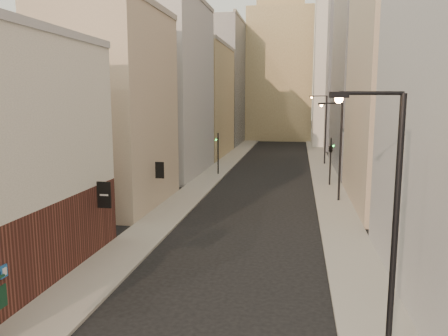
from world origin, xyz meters
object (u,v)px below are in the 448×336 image
white_tower (337,47)px  traffic_light_left (218,146)px  streetlamp_mid (338,146)px  traffic_light_right (331,149)px  clock_tower (280,60)px  streetlamp_far (324,126)px  streetlamp_near (389,216)px

white_tower → traffic_light_left: (-15.94, -36.11, -15.20)m
streetlamp_mid → traffic_light_left: streetlamp_mid is taller
streetlamp_mid → traffic_light_right: size_ratio=1.72×
clock_tower → traffic_light_right: (7.67, -54.91, -13.78)m
streetlamp_far → white_tower: bearing=101.6°
white_tower → traffic_light_right: (-3.33, -40.91, -14.75)m
streetlamp_near → streetlamp_mid: bearing=74.5°
white_tower → streetlamp_near: 73.62m
streetlamp_near → streetlamp_far: bearing=75.1°
streetlamp_mid → streetlamp_far: size_ratio=0.92×
traffic_light_left → traffic_light_right: bearing=153.5°
clock_tower → white_tower: 17.83m
clock_tower → traffic_light_left: clock_tower is taller
clock_tower → streetlamp_far: size_ratio=4.77×
streetlamp_far → traffic_light_right: size_ratio=1.88×
streetlamp_far → traffic_light_left: 16.63m
white_tower → streetlamp_mid: white_tower is taller
clock_tower → traffic_light_left: bearing=-95.6°
streetlamp_mid → traffic_light_right: bearing=69.7°
streetlamp_far → streetlamp_mid: bearing=-71.2°
white_tower → traffic_light_left: size_ratio=8.30×
clock_tower → traffic_light_left: (-4.94, -50.11, -14.23)m
streetlamp_near → traffic_light_left: bearing=94.3°
white_tower → streetlamp_far: (-3.23, -25.57, -13.23)m
white_tower → streetlamp_near: size_ratio=4.55×
clock_tower → traffic_light_left: 52.33m
clock_tower → traffic_light_right: clock_tower is taller
white_tower → traffic_light_right: 43.61m
streetlamp_near → streetlamp_far: size_ratio=0.97×
traffic_light_right → white_tower: bearing=-77.8°
streetlamp_near → traffic_light_left: 38.22m
streetlamp_far → traffic_light_right: (-0.10, -15.34, -1.52)m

